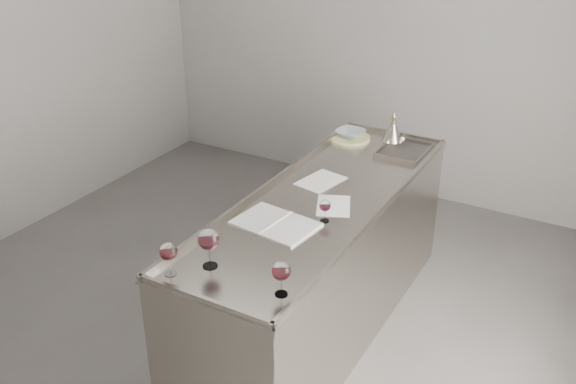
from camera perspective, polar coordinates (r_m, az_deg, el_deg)
The scene contains 12 objects.
room_shell at distance 3.64m, azimuth -6.01°, elevation 5.78°, with size 4.54×5.04×2.84m.
counter at distance 4.06m, azimuth 2.90°, elevation -6.47°, with size 0.77×2.42×0.97m.
wine_glass_left at distance 3.11m, azimuth -10.57°, elevation -5.29°, with size 0.09×0.09×0.17m.
wine_glass_middle at distance 3.13m, azimuth -7.08°, elevation -4.26°, with size 0.11×0.11×0.21m.
wine_glass_right at distance 2.92m, azimuth -0.61°, elevation -7.12°, with size 0.09×0.09×0.17m.
wine_glass_small at distance 3.54m, azimuth 3.31°, elevation -1.27°, with size 0.06×0.06×0.13m.
notebook at distance 3.54m, azimuth -1.13°, elevation -2.82°, with size 0.47×0.36×0.02m.
loose_paper_top at distance 3.75m, azimuth 4.07°, elevation -1.22°, with size 0.19×0.27×0.00m, color white.
loose_paper_under at distance 4.04m, azimuth 2.93°, elevation 0.99°, with size 0.21×0.30×0.00m, color white.
trivet at distance 4.71m, azimuth 5.55°, elevation 4.82°, with size 0.29×0.29×0.02m, color #CECB85.
ceramic_bowl at distance 4.70m, azimuth 5.57°, elevation 5.22°, with size 0.20×0.20×0.05m, color #8B9EA2.
wine_funnel at distance 4.70m, azimuth 9.31°, elevation 5.31°, with size 0.15×0.15×0.22m.
Camera 1 is at (2.00, -2.76, 2.68)m, focal length 40.00 mm.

